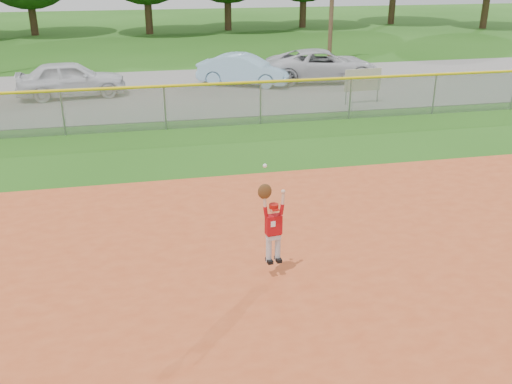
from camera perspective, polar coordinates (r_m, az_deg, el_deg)
The scene contains 9 objects.
ground at distance 10.79m, azimuth -5.40°, elevation -8.30°, with size 120.00×120.00×0.00m, color #235714.
clay_infield at distance 8.35m, azimuth -2.73°, elevation -18.55°, with size 24.00×16.00×0.04m, color #C04A22.
parking_strip at distance 25.85m, azimuth -9.85°, elevation 9.84°, with size 44.00×10.00×0.03m, color slate.
car_white_a at distance 25.57m, azimuth -18.02°, elevation 10.71°, with size 1.78×4.43×1.51m, color silver.
car_blue at distance 26.76m, azimuth -1.19°, elevation 12.13°, with size 1.47×4.22×1.39m, color #9BC9E7.
car_white_b at distance 27.78m, azimuth 6.71°, elevation 12.46°, with size 2.47×5.35×1.49m, color silver.
sponsor_sign at distance 23.56m, azimuth 10.64°, elevation 10.86°, with size 1.59×0.19×1.41m.
outfield_fence at distance 19.81m, azimuth -9.11°, elevation 8.66°, with size 40.06×0.10×1.55m.
ballplayer at distance 10.18m, azimuth 1.64°, elevation -3.17°, with size 0.51×0.23×1.91m.
Camera 1 is at (-0.95, -9.24, 5.49)m, focal length 40.00 mm.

